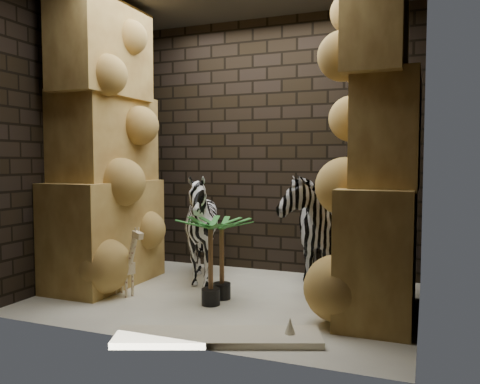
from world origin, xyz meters
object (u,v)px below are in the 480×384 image
at_px(giraffe_toy, 124,259).
at_px(palm_back, 211,261).
at_px(zebra_left, 201,234).
at_px(zebra_right, 305,221).
at_px(palm_front, 222,258).
at_px(surfboard, 218,337).

distance_m(giraffe_toy, palm_back, 0.93).
bearing_deg(zebra_left, zebra_right, 28.29).
height_order(zebra_right, palm_back, zebra_right).
bearing_deg(giraffe_toy, palm_front, 35.79).
height_order(zebra_right, zebra_left, zebra_right).
bearing_deg(zebra_left, giraffe_toy, -107.52).
distance_m(zebra_right, palm_front, 0.95).
relative_size(zebra_left, palm_front, 1.50).
height_order(zebra_left, palm_back, zebra_left).
bearing_deg(giraffe_toy, zebra_right, 48.98).
height_order(zebra_left, palm_front, zebra_left).
relative_size(zebra_right, zebra_left, 1.20).
bearing_deg(palm_front, zebra_right, 41.89).
xyz_separation_m(zebra_left, palm_back, (0.41, -0.66, -0.13)).
height_order(palm_front, surfboard, palm_front).
bearing_deg(surfboard, zebra_right, 59.28).
bearing_deg(surfboard, palm_front, 90.81).
bearing_deg(giraffe_toy, surfboard, -7.69).
xyz_separation_m(palm_back, surfboard, (0.42, -0.77, -0.38)).
relative_size(zebra_right, surfboard, 0.94).
bearing_deg(zebra_left, palm_back, -37.98).
distance_m(zebra_right, zebra_left, 1.12).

